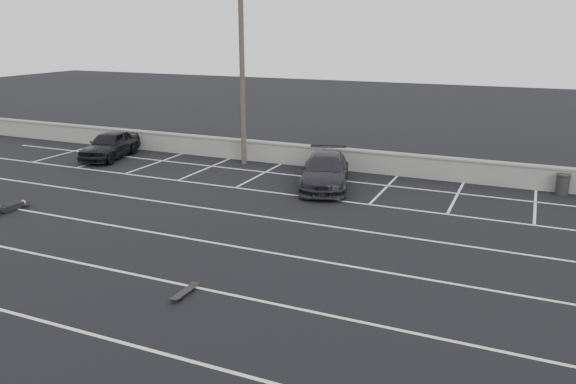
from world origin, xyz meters
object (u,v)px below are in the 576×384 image
at_px(car_right, 325,171).
at_px(skateboard, 184,292).
at_px(trash_bin, 563,184).
at_px(car_left, 110,145).
at_px(utility_pole, 242,66).
at_px(person, 12,203).

height_order(car_right, skateboard, car_right).
bearing_deg(car_right, trash_bin, 0.41).
relative_size(car_left, utility_pole, 0.44).
distance_m(utility_pole, person, 12.17).
height_order(utility_pole, trash_bin, utility_pole).
relative_size(car_left, person, 1.84).
bearing_deg(car_right, utility_pole, 138.55).
xyz_separation_m(utility_pole, skateboard, (5.51, -13.71, -4.80)).
distance_m(trash_bin, skateboard, 16.88).
distance_m(car_right, skateboard, 11.25).
xyz_separation_m(car_right, skateboard, (0.20, -11.23, -0.63)).
bearing_deg(utility_pole, car_left, -166.01).
distance_m(car_left, trash_bin, 21.98).
bearing_deg(skateboard, person, 161.29).
bearing_deg(person, skateboard, -18.48).
height_order(car_left, skateboard, car_left).
height_order(trash_bin, person, trash_bin).
relative_size(person, skateboard, 2.63).
bearing_deg(skateboard, car_right, 91.16).
relative_size(car_right, trash_bin, 5.64).
relative_size(utility_pole, trash_bin, 11.11).
bearing_deg(trash_bin, car_right, -163.12).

